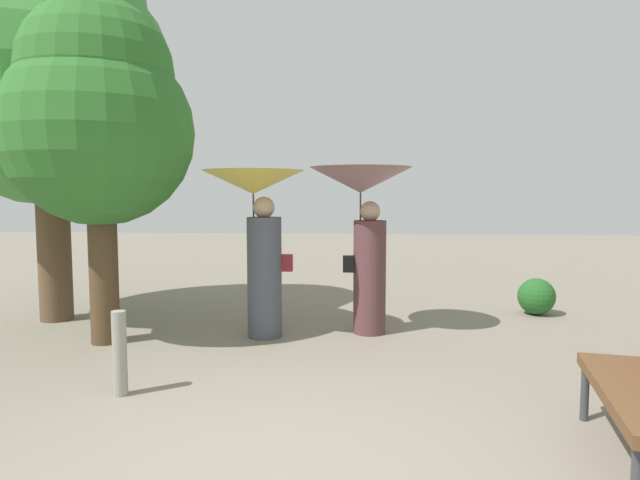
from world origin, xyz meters
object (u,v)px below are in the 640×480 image
at_px(person_left, 258,218).
at_px(person_right, 364,211).
at_px(tree_near_left, 46,60).
at_px(tree_mid_left, 98,114).
at_px(path_marker_post, 120,353).

distance_m(person_left, person_right, 1.27).
relative_size(tree_near_left, tree_mid_left, 1.38).
relative_size(person_left, path_marker_post, 2.73).
xyz_separation_m(tree_near_left, path_marker_post, (2.08, -2.64, -3.09)).
xyz_separation_m(person_left, person_right, (1.25, 0.26, 0.08)).
height_order(person_left, tree_near_left, tree_near_left).
relative_size(person_right, path_marker_post, 2.79).
bearing_deg(path_marker_post, person_right, 47.38).
bearing_deg(person_left, path_marker_post, 149.15).
xyz_separation_m(person_right, path_marker_post, (-2.06, -2.24, -1.13)).
xyz_separation_m(person_left, path_marker_post, (-0.82, -1.98, -1.06)).
bearing_deg(tree_near_left, person_left, -12.79).
bearing_deg(tree_mid_left, tree_near_left, 138.49).
bearing_deg(path_marker_post, tree_mid_left, 119.35).
distance_m(person_right, path_marker_post, 3.25).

